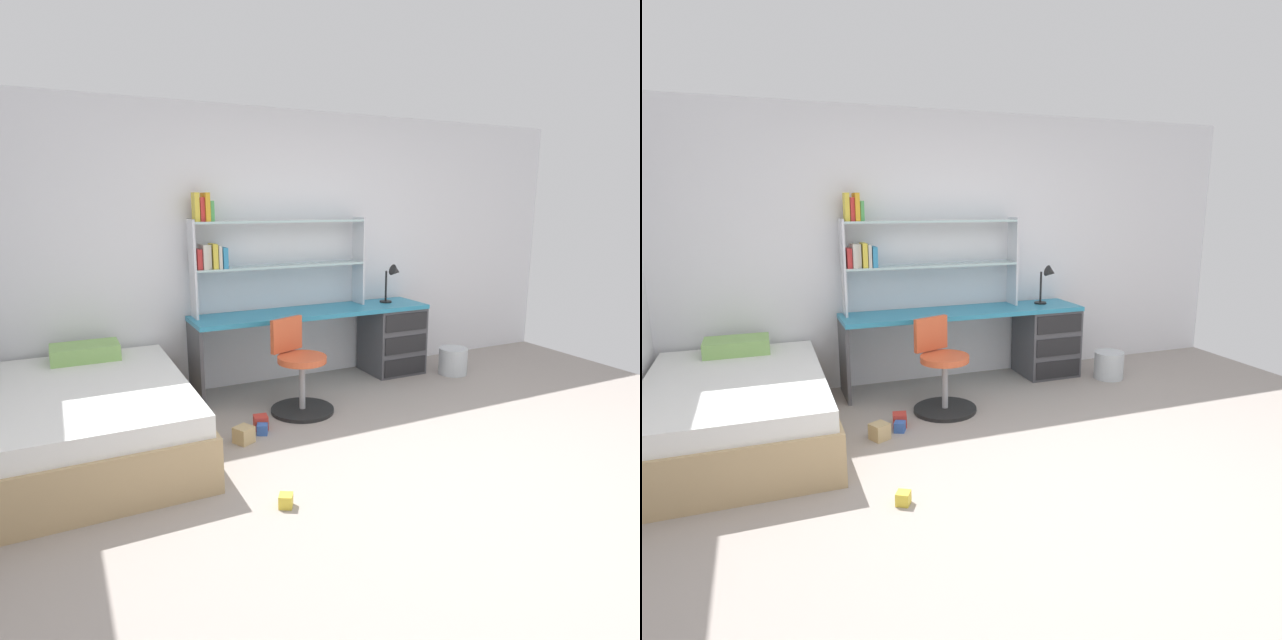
{
  "view_description": "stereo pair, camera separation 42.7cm",
  "coord_description": "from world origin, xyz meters",
  "views": [
    {
      "loc": [
        -2.1,
        -2.28,
        1.68
      ],
      "look_at": [
        -0.25,
        1.47,
        0.78
      ],
      "focal_mm": 30.52,
      "sensor_mm": 36.0,
      "label": 1
    },
    {
      "loc": [
        -1.71,
        -2.45,
        1.68
      ],
      "look_at": [
        -0.25,
        1.47,
        0.78
      ],
      "focal_mm": 30.52,
      "sensor_mm": 36.0,
      "label": 2
    }
  ],
  "objects": [
    {
      "name": "swivel_chair",
      "position": [
        -0.37,
        1.6,
        0.3
      ],
      "size": [
        0.52,
        0.52,
        0.77
      ],
      "color": "black",
      "rests_on": "ground_plane"
    },
    {
      "name": "bed_platform",
      "position": [
        -1.93,
        1.53,
        0.24
      ],
      "size": [
        1.25,
        1.85,
        0.61
      ],
      "color": "tan",
      "rests_on": "ground_plane"
    },
    {
      "name": "toy_block_blue_0",
      "position": [
        -0.81,
        1.29,
        0.04
      ],
      "size": [
        0.1,
        0.1,
        0.08
      ],
      "primitive_type": "cube",
      "rotation": [
        0.0,
        0.0,
        2.7
      ],
      "color": "#3860B7",
      "rests_on": "ground_plane"
    },
    {
      "name": "desk",
      "position": [
        0.66,
        2.18,
        0.41
      ],
      "size": [
        2.27,
        0.52,
        0.71
      ],
      "color": "teal",
      "rests_on": "ground_plane"
    },
    {
      "name": "waste_bin",
      "position": [
        1.42,
        1.83,
        0.13
      ],
      "size": [
        0.28,
        0.28,
        0.26
      ],
      "primitive_type": "cylinder",
      "color": "silver",
      "rests_on": "ground_plane"
    },
    {
      "name": "room_shell",
      "position": [
        -1.28,
        1.27,
        1.26
      ],
      "size": [
        6.16,
        5.93,
        2.51
      ],
      "color": "silver",
      "rests_on": "ground_plane"
    },
    {
      "name": "ground_plane",
      "position": [
        0.0,
        0.0,
        -0.01
      ],
      "size": [
        6.16,
        5.93,
        0.02
      ],
      "primitive_type": "cube",
      "color": "#9E938C"
    },
    {
      "name": "toy_block_yellow_1",
      "position": [
        -1.04,
        0.3,
        0.04
      ],
      "size": [
        0.1,
        0.1,
        0.08
      ],
      "primitive_type": "cube",
      "rotation": [
        0.0,
        0.0,
        2.62
      ],
      "color": "gold",
      "rests_on": "ground_plane"
    },
    {
      "name": "toy_block_red_2",
      "position": [
        -0.79,
        1.39,
        0.05
      ],
      "size": [
        0.12,
        0.12,
        0.1
      ],
      "primitive_type": "cube",
      "rotation": [
        0.0,
        0.0,
        1.38
      ],
      "color": "red",
      "rests_on": "ground_plane"
    },
    {
      "name": "bookshelf_hutch",
      "position": [
        -0.46,
        2.33,
        1.3
      ],
      "size": [
        1.65,
        0.22,
        1.06
      ],
      "color": "silver",
      "rests_on": "desk"
    },
    {
      "name": "toy_block_natural_3",
      "position": [
        -0.98,
        1.21,
        0.06
      ],
      "size": [
        0.16,
        0.16,
        0.12
      ],
      "primitive_type": "cube",
      "rotation": [
        0.0,
        0.0,
        2.03
      ],
      "color": "tan",
      "rests_on": "ground_plane"
    },
    {
      "name": "desk_lamp",
      "position": [
        0.93,
        2.2,
        0.96
      ],
      "size": [
        0.2,
        0.17,
        0.38
      ],
      "color": "black",
      "rests_on": "desk"
    }
  ]
}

